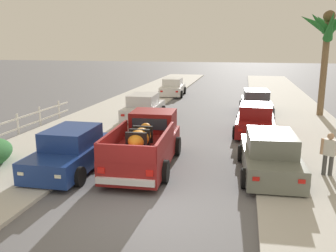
{
  "coord_description": "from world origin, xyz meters",
  "views": [
    {
      "loc": [
        2.56,
        -8.24,
        4.44
      ],
      "look_at": [
        -0.35,
        5.1,
        1.2
      ],
      "focal_mm": 36.98,
      "sensor_mm": 36.0,
      "label": 1
    }
  ],
  "objects_px": {
    "car_right_mid": "(256,103)",
    "palm_tree_right_fore": "(328,30)",
    "car_right_near": "(270,155)",
    "car_left_far": "(173,88)",
    "car_right_far": "(255,120)",
    "car_left_mid": "(144,108)",
    "pedestrian": "(329,153)",
    "pickup_truck": "(146,144)",
    "car_left_near": "(72,151)"
  },
  "relations": [
    {
      "from": "car_right_mid",
      "to": "palm_tree_right_fore",
      "type": "distance_m",
      "value": 5.99
    },
    {
      "from": "car_right_near",
      "to": "car_left_far",
      "type": "height_order",
      "value": "same"
    },
    {
      "from": "car_right_far",
      "to": "car_left_mid",
      "type": "bearing_deg",
      "value": 161.87
    },
    {
      "from": "car_right_mid",
      "to": "palm_tree_right_fore",
      "type": "bearing_deg",
      "value": -2.28
    },
    {
      "from": "pedestrian",
      "to": "palm_tree_right_fore",
      "type": "bearing_deg",
      "value": 80.29
    },
    {
      "from": "pickup_truck",
      "to": "car_right_mid",
      "type": "height_order",
      "value": "pickup_truck"
    },
    {
      "from": "car_left_near",
      "to": "car_right_mid",
      "type": "relative_size",
      "value": 0.99
    },
    {
      "from": "car_left_mid",
      "to": "pedestrian",
      "type": "bearing_deg",
      "value": -41.8
    },
    {
      "from": "pickup_truck",
      "to": "car_right_far",
      "type": "relative_size",
      "value": 1.23
    },
    {
      "from": "car_right_mid",
      "to": "car_left_near",
      "type": "bearing_deg",
      "value": -119.15
    },
    {
      "from": "car_right_mid",
      "to": "car_left_far",
      "type": "bearing_deg",
      "value": 135.75
    },
    {
      "from": "car_right_near",
      "to": "car_right_far",
      "type": "distance_m",
      "value": 5.76
    },
    {
      "from": "car_right_mid",
      "to": "car_right_far",
      "type": "distance_m",
      "value": 5.39
    },
    {
      "from": "car_left_near",
      "to": "palm_tree_right_fore",
      "type": "distance_m",
      "value": 16.66
    },
    {
      "from": "car_right_near",
      "to": "car_right_far",
      "type": "bearing_deg",
      "value": 93.31
    },
    {
      "from": "car_right_far",
      "to": "pedestrian",
      "type": "relative_size",
      "value": 2.71
    },
    {
      "from": "car_right_near",
      "to": "car_left_mid",
      "type": "relative_size",
      "value": 1.01
    },
    {
      "from": "car_left_mid",
      "to": "car_left_far",
      "type": "xyz_separation_m",
      "value": [
        -0.25,
        10.0,
        0.0
      ]
    },
    {
      "from": "pickup_truck",
      "to": "car_left_far",
      "type": "distance_m",
      "value": 17.96
    },
    {
      "from": "car_right_mid",
      "to": "car_right_far",
      "type": "relative_size",
      "value": 1.0
    },
    {
      "from": "palm_tree_right_fore",
      "to": "pedestrian",
      "type": "relative_size",
      "value": 4.03
    },
    {
      "from": "pickup_truck",
      "to": "car_right_far",
      "type": "distance_m",
      "value": 6.99
    },
    {
      "from": "car_right_near",
      "to": "car_left_far",
      "type": "xyz_separation_m",
      "value": [
        -7.06,
        17.88,
        0.0
      ]
    },
    {
      "from": "car_left_mid",
      "to": "car_right_far",
      "type": "relative_size",
      "value": 1.0
    },
    {
      "from": "car_right_near",
      "to": "pedestrian",
      "type": "relative_size",
      "value": 2.73
    },
    {
      "from": "car_left_near",
      "to": "car_right_near",
      "type": "height_order",
      "value": "same"
    },
    {
      "from": "car_left_far",
      "to": "pedestrian",
      "type": "bearing_deg",
      "value": -63.27
    },
    {
      "from": "palm_tree_right_fore",
      "to": "pedestrian",
      "type": "xyz_separation_m",
      "value": [
        -1.86,
        -10.9,
        -4.33
      ]
    },
    {
      "from": "pickup_truck",
      "to": "car_right_near",
      "type": "bearing_deg",
      "value": -1.42
    },
    {
      "from": "palm_tree_right_fore",
      "to": "car_left_near",
      "type": "bearing_deg",
      "value": -131.73
    },
    {
      "from": "palm_tree_right_fore",
      "to": "pedestrian",
      "type": "height_order",
      "value": "palm_tree_right_fore"
    },
    {
      "from": "car_left_mid",
      "to": "car_right_far",
      "type": "height_order",
      "value": "same"
    },
    {
      "from": "car_right_far",
      "to": "pedestrian",
      "type": "xyz_separation_m",
      "value": [
        2.23,
        -5.66,
        0.2
      ]
    },
    {
      "from": "car_right_near",
      "to": "car_left_far",
      "type": "bearing_deg",
      "value": 111.55
    },
    {
      "from": "car_left_near",
      "to": "car_left_far",
      "type": "height_order",
      "value": "same"
    },
    {
      "from": "car_left_near",
      "to": "car_right_near",
      "type": "relative_size",
      "value": 0.99
    },
    {
      "from": "pickup_truck",
      "to": "pedestrian",
      "type": "height_order",
      "value": "pickup_truck"
    },
    {
      "from": "car_left_mid",
      "to": "car_left_far",
      "type": "distance_m",
      "value": 10.01
    },
    {
      "from": "car_right_mid",
      "to": "pedestrian",
      "type": "relative_size",
      "value": 2.71
    },
    {
      "from": "car_right_mid",
      "to": "pedestrian",
      "type": "bearing_deg",
      "value": -79.51
    },
    {
      "from": "pickup_truck",
      "to": "car_right_mid",
      "type": "distance_m",
      "value": 11.85
    },
    {
      "from": "car_right_near",
      "to": "car_right_far",
      "type": "relative_size",
      "value": 1.0
    },
    {
      "from": "palm_tree_right_fore",
      "to": "pedestrian",
      "type": "bearing_deg",
      "value": -99.71
    },
    {
      "from": "car_left_near",
      "to": "car_right_mid",
      "type": "xyz_separation_m",
      "value": [
        6.76,
        12.12,
        0.0
      ]
    },
    {
      "from": "palm_tree_right_fore",
      "to": "pedestrian",
      "type": "distance_m",
      "value": 11.87
    },
    {
      "from": "car_left_near",
      "to": "car_right_mid",
      "type": "height_order",
      "value": "same"
    },
    {
      "from": "car_left_far",
      "to": "palm_tree_right_fore",
      "type": "bearing_deg",
      "value": -32.47
    },
    {
      "from": "pickup_truck",
      "to": "car_left_mid",
      "type": "xyz_separation_m",
      "value": [
        -2.35,
        7.76,
        -0.1
      ]
    },
    {
      "from": "car_left_mid",
      "to": "car_left_near",
      "type": "bearing_deg",
      "value": -90.69
    },
    {
      "from": "palm_tree_right_fore",
      "to": "car_left_far",
      "type": "bearing_deg",
      "value": 147.53
    }
  ]
}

